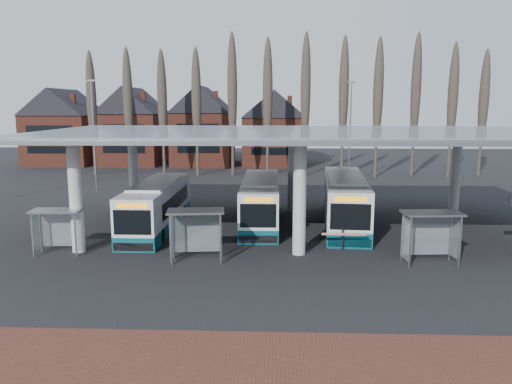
{
  "coord_description": "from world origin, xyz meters",
  "views": [
    {
      "loc": [
        -1.29,
        -23.42,
        7.88
      ],
      "look_at": [
        -2.48,
        7.0,
        2.58
      ],
      "focal_mm": 35.0,
      "sensor_mm": 36.0,
      "label": 1
    }
  ],
  "objects_px": {
    "shelter_1": "(196,223)",
    "shelter_2": "(430,226)",
    "bus_2": "(345,201)",
    "bus_1": "(260,201)",
    "shelter_0": "(58,221)",
    "bus_0": "(157,206)"
  },
  "relations": [
    {
      "from": "shelter_1",
      "to": "shelter_2",
      "type": "xyz_separation_m",
      "value": [
        11.8,
        -0.07,
        0.01
      ]
    },
    {
      "from": "bus_2",
      "to": "shelter_1",
      "type": "relative_size",
      "value": 4.0
    },
    {
      "from": "shelter_2",
      "to": "bus_1",
      "type": "bearing_deg",
      "value": 131.25
    },
    {
      "from": "bus_2",
      "to": "shelter_0",
      "type": "xyz_separation_m",
      "value": [
        -16.26,
        -7.38,
        0.21
      ]
    },
    {
      "from": "bus_1",
      "to": "bus_2",
      "type": "height_order",
      "value": "bus_2"
    },
    {
      "from": "bus_1",
      "to": "shelter_0",
      "type": "height_order",
      "value": "bus_1"
    },
    {
      "from": "bus_1",
      "to": "shelter_0",
      "type": "xyz_separation_m",
      "value": [
        -10.62,
        -7.63,
        0.31
      ]
    },
    {
      "from": "bus_2",
      "to": "shelter_2",
      "type": "xyz_separation_m",
      "value": [
        3.13,
        -8.36,
        0.39
      ]
    },
    {
      "from": "bus_2",
      "to": "bus_0",
      "type": "bearing_deg",
      "value": -167.76
    },
    {
      "from": "bus_0",
      "to": "bus_1",
      "type": "xyz_separation_m",
      "value": [
        6.63,
        1.88,
        0.01
      ]
    },
    {
      "from": "shelter_0",
      "to": "shelter_2",
      "type": "xyz_separation_m",
      "value": [
        19.39,
        -0.98,
        0.18
      ]
    },
    {
      "from": "bus_0",
      "to": "bus_2",
      "type": "relative_size",
      "value": 0.91
    },
    {
      "from": "bus_2",
      "to": "shelter_1",
      "type": "height_order",
      "value": "bus_2"
    },
    {
      "from": "shelter_1",
      "to": "bus_0",
      "type": "bearing_deg",
      "value": 111.99
    },
    {
      "from": "bus_0",
      "to": "shelter_0",
      "type": "height_order",
      "value": "bus_0"
    },
    {
      "from": "shelter_1",
      "to": "bus_1",
      "type": "bearing_deg",
      "value": 64.1
    },
    {
      "from": "bus_0",
      "to": "shelter_1",
      "type": "distance_m",
      "value": 7.59
    },
    {
      "from": "bus_0",
      "to": "shelter_0",
      "type": "relative_size",
      "value": 4.11
    },
    {
      "from": "bus_2",
      "to": "shelter_1",
      "type": "xyz_separation_m",
      "value": [
        -8.67,
        -8.29,
        0.38
      ]
    },
    {
      "from": "bus_0",
      "to": "bus_2",
      "type": "distance_m",
      "value": 12.38
    },
    {
      "from": "shelter_0",
      "to": "shelter_1",
      "type": "xyz_separation_m",
      "value": [
        7.59,
        -0.91,
        0.17
      ]
    },
    {
      "from": "bus_1",
      "to": "shelter_1",
      "type": "xyz_separation_m",
      "value": [
        -3.03,
        -8.55,
        0.49
      ]
    }
  ]
}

